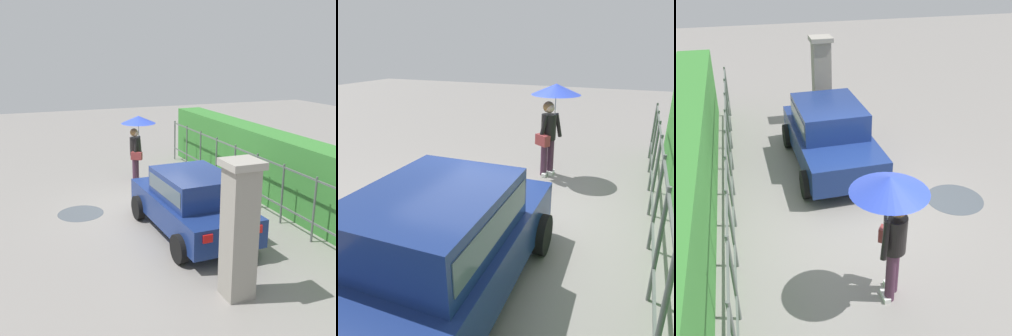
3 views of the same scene
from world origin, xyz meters
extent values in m
plane|color=gray|center=(0.00, 0.00, 0.00)|extent=(40.00, 40.00, 0.00)
cube|color=navy|center=(1.84, 0.21, 0.58)|extent=(3.74, 1.74, 0.60)
cube|color=navy|center=(1.99, 0.21, 1.18)|extent=(1.94, 1.49, 0.60)
cube|color=#4C5B66|center=(1.99, 0.21, 1.20)|extent=(1.79, 1.51, 0.33)
cylinder|color=black|center=(0.61, -0.66, 0.30)|extent=(0.60, 0.20, 0.60)
cylinder|color=black|center=(0.57, 1.02, 0.30)|extent=(0.60, 0.20, 0.60)
cylinder|color=#47283D|center=(-2.56, 0.28, 0.43)|extent=(0.15, 0.15, 0.86)
cylinder|color=#47283D|center=(-2.40, 0.17, 0.43)|extent=(0.15, 0.15, 0.86)
cube|color=white|center=(-2.53, 0.33, 0.04)|extent=(0.26, 0.10, 0.08)
cube|color=white|center=(-2.36, 0.22, 0.04)|extent=(0.26, 0.10, 0.08)
cylinder|color=black|center=(-2.48, 0.23, 1.15)|extent=(0.34, 0.34, 0.58)
sphere|color=#DBAD89|center=(-2.48, 0.23, 1.58)|extent=(0.22, 0.22, 0.22)
sphere|color=olive|center=(-2.50, 0.20, 1.60)|extent=(0.25, 0.25, 0.25)
cylinder|color=black|center=(-2.62, 0.42, 1.18)|extent=(0.24, 0.20, 0.56)
cylinder|color=black|center=(-2.25, 0.17, 1.18)|extent=(0.24, 0.20, 0.56)
cylinder|color=#B2B2B7|center=(-2.49, 0.35, 1.50)|extent=(0.02, 0.02, 0.77)
cone|color=blue|center=(-2.49, 0.35, 2.00)|extent=(1.08, 1.08, 0.23)
cube|color=maroon|center=(-2.20, 0.18, 0.91)|extent=(0.32, 0.37, 0.24)
cylinder|color=#59605B|center=(-4.69, 2.49, 0.75)|extent=(0.05, 0.05, 1.50)
cylinder|color=#59605B|center=(-3.55, 2.49, 0.75)|extent=(0.05, 0.05, 1.50)
cylinder|color=#59605B|center=(-2.41, 2.49, 0.75)|extent=(0.05, 0.05, 1.50)
cylinder|color=#59605B|center=(-1.27, 2.49, 0.75)|extent=(0.05, 0.05, 1.50)
cylinder|color=#59605B|center=(-0.13, 2.49, 0.75)|extent=(0.05, 0.05, 1.50)
cylinder|color=#59605B|center=(1.01, 2.49, 0.75)|extent=(0.05, 0.05, 1.50)
cylinder|color=#59605B|center=(2.15, 2.49, 0.75)|extent=(0.05, 0.05, 1.50)
cube|color=#59605B|center=(0.44, 2.49, 1.42)|extent=(10.26, 0.03, 0.04)
cube|color=#59605B|center=(0.44, 2.49, 0.45)|extent=(10.26, 0.03, 0.04)
cylinder|color=#4C545B|center=(-0.28, -1.96, 0.00)|extent=(1.18, 1.18, 0.00)
camera|label=1|loc=(10.24, -3.63, 4.11)|focal=45.77mm
camera|label=2|loc=(4.51, 2.09, 2.88)|focal=34.46mm
camera|label=3|loc=(-6.98, 2.09, 4.89)|focal=45.81mm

